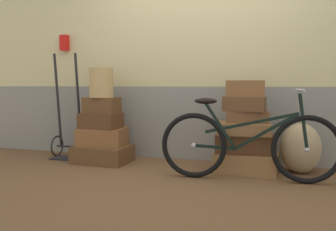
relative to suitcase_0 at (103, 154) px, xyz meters
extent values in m
cube|color=brown|center=(1.10, -0.33, -0.13)|extent=(9.16, 5.20, 0.06)
cube|color=gray|center=(1.10, 0.52, 0.35)|extent=(7.16, 0.20, 0.90)
cube|color=red|center=(-0.72, 0.38, 1.37)|extent=(0.10, 0.08, 0.20)
cube|color=brown|center=(0.00, 0.00, 0.00)|extent=(0.66, 0.49, 0.20)
cube|color=brown|center=(-0.02, 0.04, 0.20)|extent=(0.57, 0.46, 0.21)
cube|color=#4C2D19|center=(-0.03, 0.02, 0.40)|extent=(0.48, 0.36, 0.18)
cube|color=brown|center=(-0.03, 0.05, 0.58)|extent=(0.40, 0.28, 0.18)
cube|color=olive|center=(1.67, 0.02, 0.00)|extent=(0.68, 0.50, 0.20)
cube|color=#4C2D19|center=(1.64, 0.04, 0.20)|extent=(0.60, 0.40, 0.20)
cube|color=olive|center=(1.64, 0.00, 0.36)|extent=(0.57, 0.40, 0.12)
cube|color=brown|center=(1.67, 0.04, 0.49)|extent=(0.44, 0.29, 0.12)
cube|color=brown|center=(1.64, 0.02, 0.62)|extent=(0.44, 0.30, 0.15)
cube|color=brown|center=(1.64, 0.04, 0.78)|extent=(0.40, 0.26, 0.17)
cylinder|color=tan|center=(-0.02, 0.03, 0.84)|extent=(0.28, 0.28, 0.35)
torus|color=black|center=(-0.72, 0.15, 0.04)|extent=(0.02, 0.27, 0.27)
torus|color=black|center=(-0.37, 0.15, 0.04)|extent=(0.02, 0.27, 0.27)
cylinder|color=black|center=(-0.54, 0.15, 0.04)|extent=(0.35, 0.02, 0.02)
cylinder|color=black|center=(-0.69, 0.15, 0.62)|extent=(0.03, 0.13, 1.17)
cylinder|color=black|center=(-0.40, 0.15, 0.62)|extent=(0.03, 0.13, 1.17)
cube|color=black|center=(-0.54, 0.04, -0.09)|extent=(0.31, 0.22, 0.02)
ellipsoid|color=tan|center=(2.21, 0.11, 0.16)|extent=(0.41, 0.35, 0.52)
torus|color=black|center=(1.18, -0.37, 0.22)|extent=(0.65, 0.10, 0.65)
sphere|color=#B2B2B7|center=(1.18, -0.37, 0.22)|extent=(0.05, 0.05, 0.05)
torus|color=black|center=(2.23, -0.30, 0.22)|extent=(0.65, 0.10, 0.65)
sphere|color=#B2B2B7|center=(2.23, -0.30, 0.22)|extent=(0.05, 0.05, 0.05)
cube|color=black|center=(1.87, -0.32, 0.38)|extent=(0.59, 0.07, 0.37)
cube|color=black|center=(1.44, -0.35, 0.43)|extent=(0.31, 0.05, 0.45)
cube|color=black|center=(1.38, -0.35, 0.22)|extent=(0.40, 0.06, 0.04)
cube|color=black|center=(1.72, -0.33, 0.46)|extent=(0.87, 0.09, 0.22)
cube|color=black|center=(2.19, -0.30, 0.48)|extent=(0.11, 0.04, 0.52)
ellipsoid|color=black|center=(1.29, -0.36, 0.66)|extent=(0.23, 0.10, 0.06)
cylinder|color=#A5A5AD|center=(2.15, -0.30, 0.77)|extent=(0.06, 0.46, 0.02)
camera|label=1|loc=(1.87, -3.69, 0.83)|focal=37.05mm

